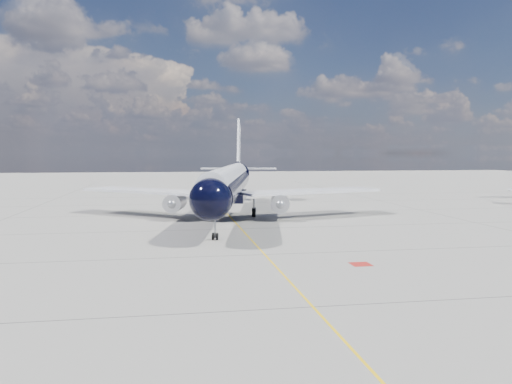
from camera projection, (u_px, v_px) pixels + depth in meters
ground at (223, 210)px, 77.63m from camera, size 320.00×320.00×0.00m
taxiway_centerline at (227, 213)px, 72.72m from camera, size 0.16×160.00×0.01m
red_marking at (361, 264)px, 39.45m from camera, size 1.60×1.60×0.01m
main_airliner at (229, 183)px, 69.04m from camera, size 42.12×51.87×15.08m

